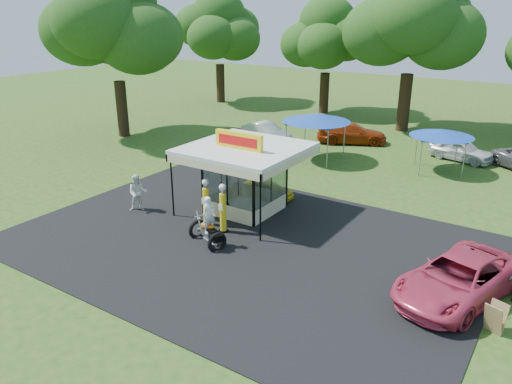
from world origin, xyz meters
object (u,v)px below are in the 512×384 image
spectator_west (138,193)px  bg_car_b (351,133)px  gas_pump_right (223,209)px  a_frame_sign (495,318)px  gas_station_kiosk (245,177)px  tent_west (317,118)px  spectator_east_b (470,268)px  bg_car_c (461,150)px  motorcycle (208,225)px  gas_pump_left (206,203)px  kiosk_car (269,189)px  pink_sedan (459,278)px  tent_east (442,133)px  bg_car_a (266,132)px

spectator_west → bg_car_b: bearing=34.9°
gas_pump_right → a_frame_sign: bearing=-6.2°
gas_station_kiosk → spectator_west: gas_station_kiosk is taller
bg_car_b → gas_station_kiosk: bearing=156.4°
gas_pump_right → tent_west: bearing=98.0°
spectator_east_b → bg_car_c: 17.06m
bg_car_b → motorcycle: bearing=158.3°
bg_car_c → a_frame_sign: bearing=-151.4°
gas_pump_left → kiosk_car: size_ratio=0.82×
bg_car_c → tent_west: (-8.24, -5.20, 2.14)m
a_frame_sign → bg_car_c: bearing=123.8°
gas_pump_right → pink_sedan: 10.25m
gas_station_kiosk → bg_car_b: 15.42m
bg_car_b → spectator_west: bearing=142.0°
pink_sedan → spectator_east_b: pink_sedan is taller
a_frame_sign → pink_sedan: 2.07m
kiosk_car → bg_car_c: (7.08, 12.95, 0.23)m
gas_pump_left → bg_car_c: 19.21m
bg_car_c → tent_east: tent_east is taller
spectator_east_b → bg_car_a: 22.18m
motorcycle → tent_east: size_ratio=0.61×
bg_car_c → pink_sedan: bearing=-154.6°
bg_car_b → tent_east: (7.27, -3.38, 1.69)m
tent_east → motorcycle: bearing=-109.1°
gas_pump_right → motorcycle: 1.41m
bg_car_a → gas_station_kiosk: bearing=-136.6°
spectator_west → bg_car_a: size_ratio=0.45×
motorcycle → bg_car_b: (-1.72, 19.40, -0.16)m
spectator_west → tent_west: tent_west is taller
bg_car_c → tent_east: size_ratio=1.08×
motorcycle → bg_car_a: size_ratio=0.54×
gas_station_kiosk → motorcycle: size_ratio=2.31×
a_frame_sign → bg_car_a: size_ratio=0.24×
a_frame_sign → bg_car_b: 23.36m
a_frame_sign → tent_east: size_ratio=0.27×
spectator_west → bg_car_c: spectator_west is taller
a_frame_sign → bg_car_c: 19.80m
bg_car_a → bg_car_b: 6.43m
spectator_west → bg_car_c: 21.53m
spectator_east_b → gas_pump_left: bearing=-18.6°
kiosk_car → tent_east: bearing=-33.2°
gas_pump_right → bg_car_a: (-7.09, 14.87, -0.42)m
kiosk_car → spectator_east_b: size_ratio=1.82×
bg_car_a → gas_pump_right: bearing=-139.1°
motorcycle → bg_car_c: bearing=92.7°
motorcycle → kiosk_car: motorcycle is taller
gas_station_kiosk → spectator_west: size_ratio=2.80×
bg_car_a → bg_car_c: bearing=-62.2°
tent_east → a_frame_sign: bearing=-69.6°
bg_car_c → kiosk_car: bearing=164.6°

